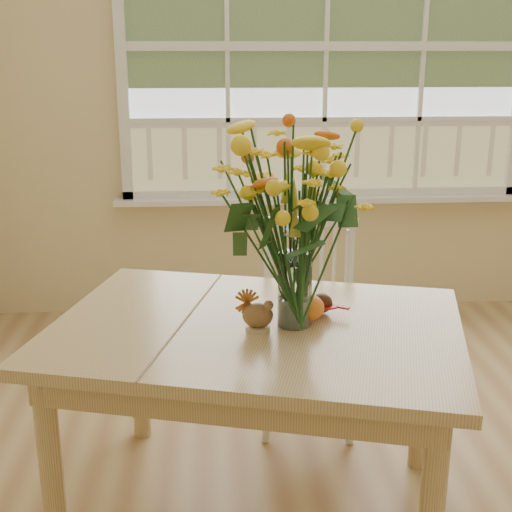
{
  "coord_description": "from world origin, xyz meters",
  "views": [
    {
      "loc": [
        -0.65,
        -1.71,
        1.53
      ],
      "look_at": [
        -0.51,
        0.33,
        0.91
      ],
      "focal_mm": 48.0,
      "sensor_mm": 36.0,
      "label": 1
    }
  ],
  "objects": [
    {
      "name": "dark_gourd",
      "position": [
        -0.29,
        0.39,
        0.72
      ],
      "size": [
        0.13,
        0.09,
        0.06
      ],
      "color": "#38160F",
      "rests_on": "dining_table"
    },
    {
      "name": "turkey_figurine",
      "position": [
        -0.51,
        0.26,
        0.74
      ],
      "size": [
        0.1,
        0.08,
        0.12
      ],
      "rotation": [
        0.0,
        0.0,
        -0.07
      ],
      "color": "#CCB78C",
      "rests_on": "dining_table"
    },
    {
      "name": "pumpkin",
      "position": [
        -0.35,
        0.32,
        0.73
      ],
      "size": [
        0.11,
        0.11,
        0.08
      ],
      "primitive_type": "ellipsoid",
      "color": "orange",
      "rests_on": "dining_table"
    },
    {
      "name": "dining_table",
      "position": [
        -0.51,
        0.31,
        0.6
      ],
      "size": [
        1.48,
        1.22,
        0.69
      ],
      "rotation": [
        0.0,
        0.0,
        -0.26
      ],
      "color": "tan",
      "rests_on": "floor"
    },
    {
      "name": "wall_back",
      "position": [
        0.0,
        2.25,
        1.35
      ],
      "size": [
        4.0,
        0.02,
        2.7
      ],
      "primitive_type": "cube",
      "color": "beige",
      "rests_on": "floor"
    },
    {
      "name": "flower_vase",
      "position": [
        -0.4,
        0.3,
        1.04
      ],
      "size": [
        0.49,
        0.49,
        0.59
      ],
      "color": "white",
      "rests_on": "dining_table"
    },
    {
      "name": "windsor_chair",
      "position": [
        -0.26,
        0.94,
        0.48
      ],
      "size": [
        0.43,
        0.42,
        0.85
      ],
      "rotation": [
        0.0,
        0.0,
        -0.11
      ],
      "color": "white",
      "rests_on": "floor"
    },
    {
      "name": "window",
      "position": [
        0.0,
        2.21,
        1.53
      ],
      "size": [
        2.42,
        0.12,
        1.74
      ],
      "color": "silver",
      "rests_on": "wall_back"
    }
  ]
}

